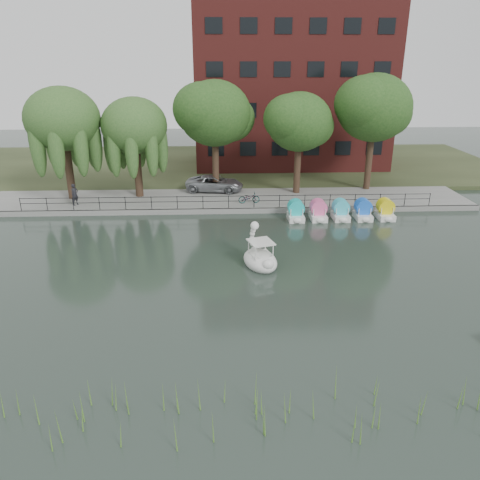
{
  "coord_description": "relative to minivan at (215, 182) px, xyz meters",
  "views": [
    {
      "loc": [
        -0.61,
        -21.83,
        11.44
      ],
      "look_at": [
        0.5,
        4.0,
        1.3
      ],
      "focal_mm": 35.0,
      "sensor_mm": 36.0,
      "label": 1
    }
  ],
  "objects": [
    {
      "name": "kerb",
      "position": [
        1.13,
        -5.18,
        -0.99
      ],
      "size": [
        40.0,
        0.25,
        0.4
      ],
      "primitive_type": "cube",
      "color": "gray",
      "rests_on": "ground_plane"
    },
    {
      "name": "broadleaf_center",
      "position": [
        0.13,
        -0.23,
        5.87
      ],
      "size": [
        6.0,
        6.0,
        9.25
      ],
      "color": "#473323",
      "rests_on": "promenade"
    },
    {
      "name": "swan_boat",
      "position": [
        2.76,
        -15.03,
        -0.66
      ],
      "size": [
        2.56,
        3.26,
        2.43
      ],
      "rotation": [
        0.0,
        0.0,
        0.3
      ],
      "color": "white",
      "rests_on": "ground_plane"
    },
    {
      "name": "willow_mid",
      "position": [
        -6.37,
        -1.23,
        5.05
      ],
      "size": [
        5.32,
        5.32,
        8.15
      ],
      "color": "#473323",
      "rests_on": "promenade"
    },
    {
      "name": "land_strip",
      "position": [
        1.13,
        11.77,
        -1.01
      ],
      "size": [
        60.0,
        22.0,
        0.36
      ],
      "primitive_type": "cube",
      "color": "#47512D",
      "rests_on": "ground_plane"
    },
    {
      "name": "promenade",
      "position": [
        1.13,
        -2.23,
        -0.99
      ],
      "size": [
        40.0,
        6.0,
        0.4
      ],
      "primitive_type": "cube",
      "color": "gray",
      "rests_on": "ground_plane"
    },
    {
      "name": "pedestrian",
      "position": [
        -11.07,
        -3.65,
        0.19
      ],
      "size": [
        0.81,
        0.86,
        1.98
      ],
      "primitive_type": "imported",
      "rotation": [
        0.0,
        0.0,
        0.94
      ],
      "color": "black",
      "rests_on": "promenade"
    },
    {
      "name": "railing",
      "position": [
        1.13,
        -4.98,
        -0.05
      ],
      "size": [
        32.0,
        0.05,
        1.0
      ],
      "color": "black",
      "rests_on": "promenade"
    },
    {
      "name": "pedal_boat_row",
      "position": [
        9.53,
        -6.9,
        -0.59
      ],
      "size": [
        7.95,
        1.7,
        1.4
      ],
      "color": "white",
      "rests_on": "ground_plane"
    },
    {
      "name": "minivan",
      "position": [
        0.0,
        0.0,
        0.0
      ],
      "size": [
        3.33,
        6.0,
        1.59
      ],
      "primitive_type": "imported",
      "rotation": [
        0.0,
        0.0,
        1.44
      ],
      "color": "gray",
      "rests_on": "promenade"
    },
    {
      "name": "bicycle",
      "position": [
        2.8,
        -3.76,
        -0.29
      ],
      "size": [
        0.79,
        1.78,
        1.0
      ],
      "primitive_type": "imported",
      "rotation": [
        0.0,
        0.0,
        1.68
      ],
      "color": "gray",
      "rests_on": "promenade"
    },
    {
      "name": "willow_left",
      "position": [
        -11.87,
        -1.73,
        5.68
      ],
      "size": [
        5.88,
        5.88,
        9.01
      ],
      "color": "#473323",
      "rests_on": "promenade"
    },
    {
      "name": "apartment_building",
      "position": [
        8.13,
        11.74,
        8.17
      ],
      "size": [
        20.0,
        10.07,
        18.0
      ],
      "color": "#4C1E16",
      "rests_on": "land_strip"
    },
    {
      "name": "broadleaf_right",
      "position": [
        7.13,
        -0.73,
        5.19
      ],
      "size": [
        5.4,
        5.4,
        8.32
      ],
      "color": "#473323",
      "rests_on": "promenade"
    },
    {
      "name": "broadleaf_far",
      "position": [
        13.63,
        0.27,
        6.2
      ],
      "size": [
        6.3,
        6.3,
        9.71
      ],
      "color": "#473323",
      "rests_on": "promenade"
    },
    {
      "name": "ground_plane",
      "position": [
        1.13,
        -18.23,
        -1.19
      ],
      "size": [
        120.0,
        120.0,
        0.0
      ],
      "primitive_type": "plane",
      "color": "#35423C"
    },
    {
      "name": "reed_bank",
      "position": [
        3.13,
        -27.73,
        -0.59
      ],
      "size": [
        24.0,
        2.4,
        1.2
      ],
      "color": "#669938",
      "rests_on": "ground_plane"
    }
  ]
}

